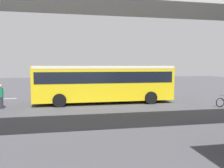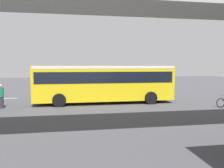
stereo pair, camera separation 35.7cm
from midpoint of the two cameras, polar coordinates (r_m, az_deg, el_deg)
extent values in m
plane|color=#424247|center=(19.54, -6.11, -4.44)|extent=(80.00, 80.00, 0.00)
cube|color=yellow|center=(18.19, -2.57, 0.33)|extent=(11.50, 2.55, 2.86)
cube|color=black|center=(18.15, -2.58, 1.96)|extent=(11.04, 2.59, 0.90)
cube|color=white|center=(18.13, -2.59, 4.47)|extent=(11.27, 2.58, 0.20)
cube|color=black|center=(18.28, -20.78, 1.12)|extent=(0.04, 2.24, 1.20)
cylinder|color=black|center=(16.93, -14.41, -4.24)|extent=(1.04, 0.30, 1.04)
cylinder|color=black|center=(19.45, -13.90, -3.06)|extent=(1.04, 0.30, 1.04)
cylinder|color=black|center=(17.99, 9.73, -3.63)|extent=(1.04, 0.30, 1.04)
cylinder|color=black|center=(20.37, 7.25, -2.59)|extent=(1.04, 0.30, 1.04)
torus|color=black|center=(18.31, 26.37, -4.43)|extent=(0.72, 0.06, 0.72)
cylinder|color=black|center=(18.31, 26.75, -2.70)|extent=(0.02, 0.44, 0.02)
cylinder|color=#2D2D38|center=(17.90, -27.99, -4.48)|extent=(0.32, 0.32, 0.85)
cylinder|color=#19724C|center=(17.80, -28.09, -2.02)|extent=(0.38, 0.38, 0.70)
sphere|color=tan|center=(17.75, -28.15, -0.48)|extent=(0.22, 0.22, 0.22)
cylinder|color=slate|center=(24.10, 1.97, 0.71)|extent=(0.08, 0.08, 2.80)
cube|color=yellow|center=(24.05, 1.98, 3.32)|extent=(0.04, 0.60, 0.60)
cube|color=silver|center=(24.09, 12.73, -2.76)|extent=(2.00, 0.20, 0.01)
cube|color=silver|center=(22.81, 3.44, -3.07)|extent=(2.00, 0.20, 0.01)
cube|color=silver|center=(22.20, -6.65, -3.32)|extent=(2.00, 0.20, 0.01)
cube|color=silver|center=(22.30, -16.98, -3.46)|extent=(2.00, 0.20, 0.01)
cube|color=silver|center=(23.10, -26.90, -3.50)|extent=(2.00, 0.20, 0.01)
cube|color=#9E9E99|center=(8.85, -0.64, 21.12)|extent=(26.03, 2.60, 0.50)
camera|label=1|loc=(0.18, -90.56, -0.05)|focal=34.31mm
camera|label=2|loc=(0.18, 89.44, 0.05)|focal=34.31mm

